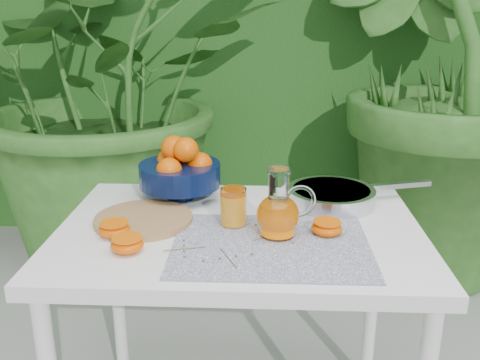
{
  "coord_description": "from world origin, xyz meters",
  "views": [
    {
      "loc": [
        0.08,
        -1.42,
        1.34
      ],
      "look_at": [
        0.02,
        -0.05,
        0.88
      ],
      "focal_mm": 40.0,
      "sensor_mm": 36.0,
      "label": 1
    }
  ],
  "objects_px": {
    "cutting_board": "(144,219)",
    "fruit_bowl": "(180,169)",
    "juice_pitcher": "(279,213)",
    "saute_pan": "(332,195)",
    "white_table": "(240,254)"
  },
  "relations": [
    {
      "from": "fruit_bowl",
      "to": "juice_pitcher",
      "type": "height_order",
      "value": "fruit_bowl"
    },
    {
      "from": "fruit_bowl",
      "to": "cutting_board",
      "type": "bearing_deg",
      "value": -109.79
    },
    {
      "from": "juice_pitcher",
      "to": "saute_pan",
      "type": "relative_size",
      "value": 0.38
    },
    {
      "from": "saute_pan",
      "to": "fruit_bowl",
      "type": "bearing_deg",
      "value": 175.4
    },
    {
      "from": "saute_pan",
      "to": "juice_pitcher",
      "type": "bearing_deg",
      "value": -124.4
    },
    {
      "from": "juice_pitcher",
      "to": "fruit_bowl",
      "type": "bearing_deg",
      "value": 136.2
    },
    {
      "from": "juice_pitcher",
      "to": "saute_pan",
      "type": "bearing_deg",
      "value": 55.6
    },
    {
      "from": "cutting_board",
      "to": "fruit_bowl",
      "type": "distance_m",
      "value": 0.24
    },
    {
      "from": "white_table",
      "to": "saute_pan",
      "type": "xyz_separation_m",
      "value": [
        0.28,
        0.19,
        0.11
      ]
    },
    {
      "from": "fruit_bowl",
      "to": "white_table",
      "type": "bearing_deg",
      "value": -49.48
    },
    {
      "from": "juice_pitcher",
      "to": "saute_pan",
      "type": "height_order",
      "value": "juice_pitcher"
    },
    {
      "from": "white_table",
      "to": "juice_pitcher",
      "type": "bearing_deg",
      "value": -29.39
    },
    {
      "from": "cutting_board",
      "to": "saute_pan",
      "type": "bearing_deg",
      "value": 17.43
    },
    {
      "from": "fruit_bowl",
      "to": "juice_pitcher",
      "type": "bearing_deg",
      "value": -43.8
    },
    {
      "from": "fruit_bowl",
      "to": "saute_pan",
      "type": "height_order",
      "value": "fruit_bowl"
    }
  ]
}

